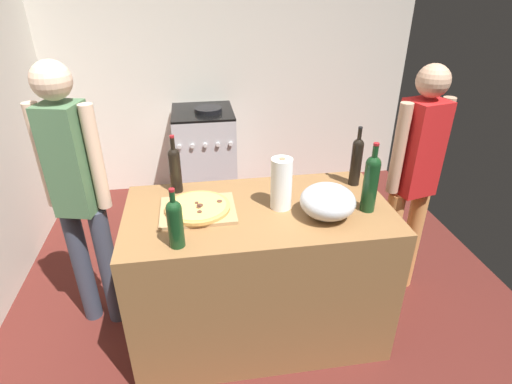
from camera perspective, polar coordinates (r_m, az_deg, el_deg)
ground_plane at (r=3.33m, az=-2.55°, el=-9.26°), size 3.82×3.34×0.02m
kitchen_wall_rear at (r=4.12m, az=-5.38°, el=18.11°), size 3.82×0.10×2.60m
counter at (r=2.47m, az=0.37°, el=-11.26°), size 1.46×0.76×0.89m
cutting_board at (r=2.20m, az=-8.16°, el=-2.57°), size 0.40×0.32×0.02m
pizza at (r=2.19m, az=-8.19°, el=-2.10°), size 0.35×0.35×0.03m
mixing_bowl at (r=2.14m, az=10.05°, el=-1.31°), size 0.29×0.29×0.18m
paper_towel_roll at (r=2.17m, az=3.59°, el=1.17°), size 0.11×0.11×0.29m
wine_bottle_clear at (r=2.21m, az=15.84°, el=1.48°), size 0.08×0.08×0.39m
wine_bottle_green at (r=2.37m, az=-11.31°, el=3.36°), size 0.07×0.07×0.35m
wine_bottle_amber at (r=2.48m, az=13.94°, el=4.42°), size 0.07×0.07×0.36m
wine_bottle_dark at (r=1.89m, az=-11.30°, el=-4.09°), size 0.07×0.07×0.30m
stove at (r=3.97m, az=-7.15°, el=4.97°), size 0.56×0.62×0.96m
person_in_stripes at (r=2.48m, az=-23.85°, el=0.27°), size 0.36×0.24×1.66m
person_in_red at (r=2.74m, az=21.34°, el=2.39°), size 0.38×0.24×1.59m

